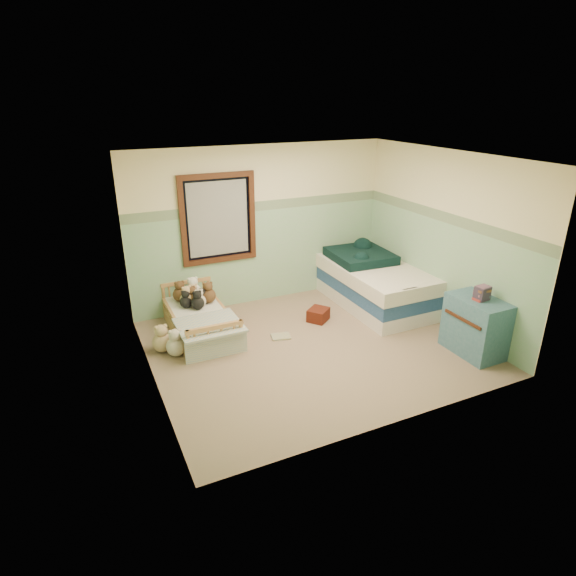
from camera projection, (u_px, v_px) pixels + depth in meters
name	position (u px, v px, depth m)	size (l,w,h in m)	color
floor	(313.00, 347.00, 6.51)	(4.20, 3.60, 0.02)	#846A53
ceiling	(317.00, 157.00, 5.56)	(4.20, 3.60, 0.02)	silver
wall_back	(261.00, 226.00, 7.55)	(4.20, 0.04, 2.50)	#F1EAB1
wall_front	(404.00, 315.00, 4.53)	(4.20, 0.04, 2.50)	#F1EAB1
wall_left	(145.00, 286.00, 5.22)	(0.04, 3.60, 2.50)	#F1EAB1
wall_right	(444.00, 239.00, 6.86)	(0.04, 3.60, 2.50)	#F1EAB1
wainscot_mint	(262.00, 256.00, 7.72)	(4.20, 0.01, 1.50)	#87C088
border_strip	(261.00, 206.00, 7.41)	(4.20, 0.01, 0.15)	#3A6044
window_frame	(218.00, 219.00, 7.16)	(1.16, 0.06, 1.36)	#33150C
window_blinds	(218.00, 219.00, 7.17)	(0.92, 0.01, 1.12)	#B3B3AF
toddler_bed_frame	(201.00, 326.00, 6.86)	(0.77, 1.54, 0.20)	#C67F49
toddler_mattress	(200.00, 316.00, 6.80)	(0.70, 1.47, 0.12)	silver
patchwork_quilt	(209.00, 325.00, 6.37)	(0.83, 0.77, 0.03)	#80A5C3
plush_bed_brown	(180.00, 294.00, 7.10)	(0.22, 0.22, 0.22)	brown
plush_bed_white	(193.00, 292.00, 7.17)	(0.24, 0.24, 0.24)	white
plush_bed_tan	(187.00, 299.00, 6.93)	(0.21, 0.21, 0.21)	tan
plush_bed_dark	(203.00, 298.00, 7.03)	(0.16, 0.16, 0.16)	black
plush_floor_cream	(176.00, 347.00, 6.25)	(0.26, 0.26, 0.26)	beige
plush_floor_tan	(162.00, 342.00, 6.35)	(0.26, 0.26, 0.26)	tan
twin_bed_frame	(371.00, 296.00, 7.83)	(1.07, 2.14, 0.22)	white
twin_boxspring	(372.00, 284.00, 7.75)	(1.07, 2.14, 0.22)	navy
twin_mattress	(373.00, 271.00, 7.66)	(1.11, 2.18, 0.22)	white
teal_blanket	(360.00, 256.00, 7.83)	(0.91, 0.96, 0.14)	black
dresser	(476.00, 326.00, 6.23)	(0.48, 0.77, 0.77)	#2E5E74
book_stack	(482.00, 293.00, 6.03)	(0.18, 0.14, 0.18)	#42231E
red_pillow	(318.00, 315.00, 7.22)	(0.30, 0.26, 0.19)	maroon
floor_book	(281.00, 336.00, 6.75)	(0.26, 0.20, 0.02)	yellow
extra_plush_0	(186.00, 302.00, 6.89)	(0.18, 0.18, 0.18)	black
extra_plush_1	(194.00, 295.00, 7.13)	(0.18, 0.18, 0.18)	tan
extra_plush_2	(192.00, 299.00, 6.96)	(0.20, 0.20, 0.20)	brown
extra_plush_3	(199.00, 301.00, 6.90)	(0.19, 0.19, 0.19)	beige
extra_plush_4	(198.00, 303.00, 6.84)	(0.19, 0.19, 0.19)	black
extra_plush_5	(208.00, 296.00, 7.06)	(0.22, 0.22, 0.22)	brown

